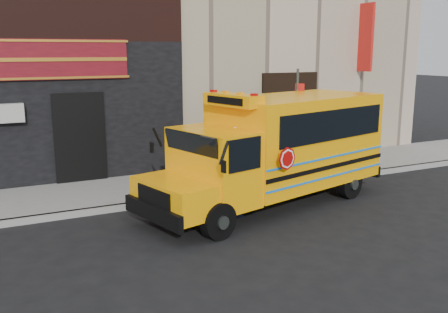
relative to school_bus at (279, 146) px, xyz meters
name	(u,v)px	position (x,y,z in m)	size (l,w,h in m)	color
ground	(271,226)	(-1.06, -1.43, -1.51)	(120.00, 120.00, 0.00)	black
curb	(222,194)	(-1.06, 1.17, -1.43)	(40.00, 0.20, 0.15)	gray
sidewalk	(200,181)	(-1.06, 2.67, -1.43)	(40.00, 3.00, 0.15)	#63625D
school_bus	(279,146)	(0.00, 0.00, 0.00)	(7.21, 3.81, 2.92)	black
sign_pole	(297,121)	(1.58, 1.55, 0.35)	(0.14, 0.28, 3.38)	#3C433F
bicycle	(232,197)	(-1.56, -0.43, -1.03)	(0.45, 1.58, 0.95)	black
cyclist	(235,176)	(-1.51, -0.49, -0.51)	(0.73, 0.48, 2.00)	black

